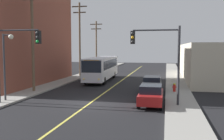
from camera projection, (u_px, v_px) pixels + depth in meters
The scene contains 15 objects.
ground_plane at pixel (89, 104), 20.96m from camera, with size 120.00×120.00×0.00m, color black.
sidewalk_left at pixel (57, 84), 32.19m from camera, with size 2.50×90.00×0.15m, color gray.
sidewalk_right at pixel (177, 87), 29.22m from camera, with size 2.50×90.00×0.15m, color gray.
lane_stripe_center at pixel (121, 81), 35.59m from camera, with size 0.16×60.00×0.01m, color #D8CC4C.
building_left_brick at pixel (9, 30), 32.72m from camera, with size 10.00×17.47×13.47m.
city_bus at pixel (102, 67), 35.78m from camera, with size 3.02×12.23×3.20m.
parked_car_red at pixel (151, 95), 20.38m from camera, with size 1.84×4.41×1.62m.
parked_car_black at pixel (152, 84), 26.32m from camera, with size 1.83×4.41×1.62m.
utility_pole_near at pixel (32, 33), 25.88m from camera, with size 2.40×0.28×10.67m.
utility_pole_mid at pixel (80, 36), 40.27m from camera, with size 2.40×0.28×11.30m.
utility_pole_far at pixel (96, 43), 50.84m from camera, with size 2.40×0.28×9.55m.
traffic_signal_left_corner at pixel (15, 50), 20.05m from camera, with size 3.75×0.48×6.00m.
traffic_signal_right_corner at pixel (158, 50), 19.82m from camera, with size 3.75×0.48×6.00m.
street_lamp_left at pixel (6, 57), 21.30m from camera, with size 0.98×0.40×5.50m.
fire_hydrant at pixel (174, 87), 25.90m from camera, with size 0.44×0.26×0.84m.
Camera 1 is at (6.05, -19.83, 4.48)m, focal length 41.68 mm.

